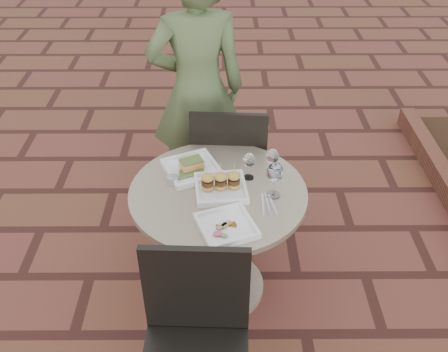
{
  "coord_description": "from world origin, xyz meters",
  "views": [
    {
      "loc": [
        -0.03,
        -2.06,
        2.29
      ],
      "look_at": [
        -0.02,
        -0.09,
        0.82
      ],
      "focal_mm": 40.0,
      "sensor_mm": 36.0,
      "label": 1
    }
  ],
  "objects_px": {
    "chair_near": "(195,333)",
    "plate_salmon": "(192,168)",
    "cafe_table": "(218,227)",
    "plate_tuna": "(226,226)",
    "plate_sliders": "(221,185)",
    "diner": "(197,92)",
    "chair_far": "(229,160)"
  },
  "relations": [
    {
      "from": "chair_near",
      "to": "plate_salmon",
      "type": "height_order",
      "value": "chair_near"
    },
    {
      "from": "cafe_table",
      "to": "plate_tuna",
      "type": "bearing_deg",
      "value": -82.11
    },
    {
      "from": "plate_sliders",
      "to": "plate_tuna",
      "type": "distance_m",
      "value": 0.28
    },
    {
      "from": "chair_near",
      "to": "diner",
      "type": "distance_m",
      "value": 1.6
    },
    {
      "from": "cafe_table",
      "to": "chair_near",
      "type": "xyz_separation_m",
      "value": [
        -0.09,
        -0.72,
        0.07
      ]
    },
    {
      "from": "cafe_table",
      "to": "plate_salmon",
      "type": "distance_m",
      "value": 0.34
    },
    {
      "from": "cafe_table",
      "to": "plate_tuna",
      "type": "height_order",
      "value": "plate_tuna"
    },
    {
      "from": "plate_salmon",
      "to": "plate_tuna",
      "type": "bearing_deg",
      "value": -68.19
    },
    {
      "from": "cafe_table",
      "to": "diner",
      "type": "relative_size",
      "value": 0.53
    },
    {
      "from": "cafe_table",
      "to": "plate_tuna",
      "type": "distance_m",
      "value": 0.38
    },
    {
      "from": "diner",
      "to": "plate_sliders",
      "type": "xyz_separation_m",
      "value": [
        0.15,
        -0.85,
        -0.08
      ]
    },
    {
      "from": "plate_sliders",
      "to": "plate_salmon",
      "type": "bearing_deg",
      "value": 132.83
    },
    {
      "from": "cafe_table",
      "to": "chair_near",
      "type": "height_order",
      "value": "chair_near"
    },
    {
      "from": "chair_near",
      "to": "plate_tuna",
      "type": "height_order",
      "value": "chair_near"
    },
    {
      "from": "chair_near",
      "to": "diner",
      "type": "height_order",
      "value": "diner"
    },
    {
      "from": "cafe_table",
      "to": "chair_far",
      "type": "distance_m",
      "value": 0.54
    },
    {
      "from": "chair_near",
      "to": "diner",
      "type": "xyz_separation_m",
      "value": [
        -0.04,
        1.57,
        0.3
      ]
    },
    {
      "from": "cafe_table",
      "to": "plate_sliders",
      "type": "distance_m",
      "value": 0.28
    },
    {
      "from": "cafe_table",
      "to": "diner",
      "type": "xyz_separation_m",
      "value": [
        -0.13,
        0.85,
        0.36
      ]
    },
    {
      "from": "cafe_table",
      "to": "chair_far",
      "type": "bearing_deg",
      "value": 83.03
    },
    {
      "from": "plate_sliders",
      "to": "plate_tuna",
      "type": "bearing_deg",
      "value": -84.93
    },
    {
      "from": "chair_near",
      "to": "plate_sliders",
      "type": "xyz_separation_m",
      "value": [
        0.11,
        0.72,
        0.22
      ]
    },
    {
      "from": "plate_sliders",
      "to": "chair_near",
      "type": "bearing_deg",
      "value": -98.38
    },
    {
      "from": "chair_near",
      "to": "plate_salmon",
      "type": "bearing_deg",
      "value": 95.39
    },
    {
      "from": "cafe_table",
      "to": "plate_salmon",
      "type": "relative_size",
      "value": 2.56
    },
    {
      "from": "chair_near",
      "to": "plate_salmon",
      "type": "relative_size",
      "value": 2.65
    },
    {
      "from": "chair_far",
      "to": "plate_salmon",
      "type": "height_order",
      "value": "chair_far"
    },
    {
      "from": "cafe_table",
      "to": "diner",
      "type": "distance_m",
      "value": 0.94
    },
    {
      "from": "diner",
      "to": "plate_tuna",
      "type": "xyz_separation_m",
      "value": [
        0.17,
        -1.13,
        -0.1
      ]
    },
    {
      "from": "chair_far",
      "to": "plate_tuna",
      "type": "height_order",
      "value": "chair_far"
    },
    {
      "from": "chair_near",
      "to": "diner",
      "type": "bearing_deg",
      "value": 93.78
    },
    {
      "from": "cafe_table",
      "to": "plate_tuna",
      "type": "xyz_separation_m",
      "value": [
        0.04,
        -0.28,
        0.26
      ]
    }
  ]
}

